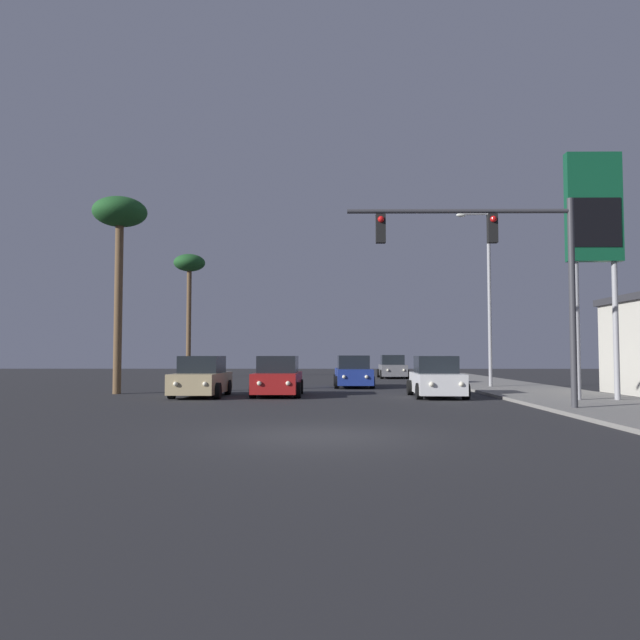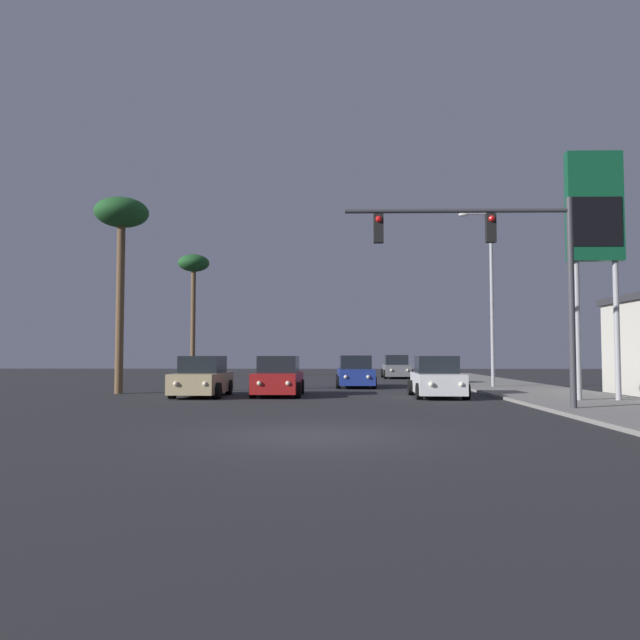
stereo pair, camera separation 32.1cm
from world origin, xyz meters
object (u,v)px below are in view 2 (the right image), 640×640
Objects in this scene: car_blue at (355,373)px; palm_tree_far at (194,270)px; car_white at (437,378)px; street_lamp at (489,288)px; car_tan at (202,378)px; car_red at (278,378)px; palm_tree_near at (121,223)px; traffic_light_mast at (505,259)px; car_grey at (396,368)px; gas_station_sign at (595,220)px.

palm_tree_far reaches higher than car_blue.
street_lamp is (3.73, 6.22, 4.36)m from car_white.
palm_tree_far is at bearing -74.04° from car_tan.
car_red is at bearing -168.85° from car_tan.
street_lamp reaches higher than car_red.
palm_tree_far is at bearing 140.01° from street_lamp.
car_red is at bearing -151.68° from street_lamp.
car_tan is 0.46× the size of palm_tree_far.
street_lamp reaches higher than palm_tree_near.
traffic_light_mast reaches higher than car_white.
car_grey is at bearing -7.83° from palm_tree_far.
gas_station_sign reaches higher than traffic_light_mast.
street_lamp is (3.39, -13.61, 4.36)m from car_grey.
palm_tree_near is (-14.12, -17.89, 6.88)m from car_grey.
palm_tree_far reaches higher than gas_station_sign.
gas_station_sign is (4.15, 3.30, 1.90)m from traffic_light_mast.
car_grey is 1.00× the size of car_blue.
palm_tree_near is at bearing -8.63° from car_red.
car_blue is at bearing -50.53° from palm_tree_far.
street_lamp and gas_station_sign have the same top height.
car_red is 1.00× the size of car_blue.
car_blue is at bearing 76.12° from car_grey.
traffic_light_mast is 0.78× the size of gas_station_sign.
gas_station_sign is 32.25m from palm_tree_far.
palm_tree_near is (-13.78, 1.94, 6.88)m from car_white.
gas_station_sign is at bearing 163.68° from car_red.
car_grey is 0.46× the size of palm_tree_far.
car_grey is at bearing -88.98° from car_white.
palm_tree_near is 0.93× the size of palm_tree_far.
palm_tree_far is (-11.95, 14.51, 7.44)m from car_blue.
car_white is 8.46m from street_lamp.
car_white is 27.61m from palm_tree_far.
palm_tree_far is (-5.35, 21.76, 7.44)m from car_tan.
car_red is 0.48× the size of gas_station_sign.
gas_station_sign reaches higher than palm_tree_near.
palm_tree_near is at bearing -6.02° from car_white.
car_white is (-0.34, -19.83, 0.00)m from car_grey.
traffic_light_mast is 12.87m from street_lamp.
palm_tree_far is at bearing -53.59° from car_white.
palm_tree_far reaches higher than car_tan.
car_grey is 0.49× the size of palm_tree_near.
car_grey is 17.20m from palm_tree_far.
palm_tree_far is (-20.27, 25.02, 1.58)m from gas_station_sign.
gas_station_sign is at bearing 127.28° from car_blue.
car_white is at bearing -55.61° from palm_tree_far.
car_tan is at bearing 148.68° from traffic_light_mast.
car_red is 0.46× the size of palm_tree_far.
car_tan is (-3.12, -0.49, 0.00)m from car_red.
car_tan is 15.33m from street_lamp.
car_tan is at bearing 0.95° from car_white.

